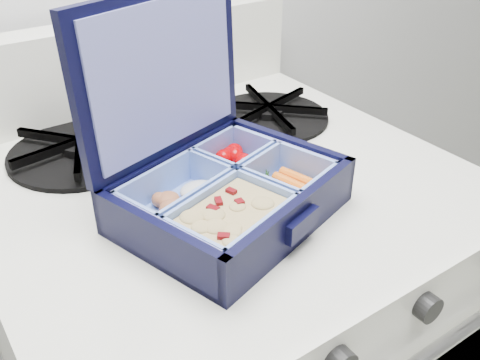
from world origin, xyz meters
TOP-DOWN VIEW (x-y plane):
  - bento_box at (-0.53, 1.62)m, footprint 0.26×0.22m
  - burner_grate at (-0.35, 1.79)m, footprint 0.21×0.21m
  - burner_grate_rear at (-0.61, 1.84)m, footprint 0.21×0.21m
  - fork at (-0.47, 1.72)m, footprint 0.10×0.17m

SIDE VIEW (x-z plane):
  - fork at x=-0.47m, z-range 0.82..0.82m
  - burner_grate_rear at x=-0.61m, z-range 0.82..0.84m
  - burner_grate at x=-0.35m, z-range 0.82..0.84m
  - bento_box at x=-0.53m, z-range 0.82..0.87m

